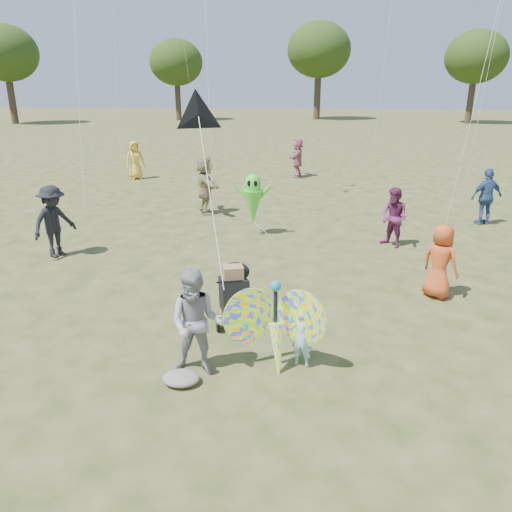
{
  "coord_description": "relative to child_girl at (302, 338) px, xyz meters",
  "views": [
    {
      "loc": [
        0.6,
        -7.02,
        4.07
      ],
      "look_at": [
        -0.2,
        1.5,
        1.1
      ],
      "focal_mm": 35.0,
      "sensor_mm": 36.0,
      "label": 1
    }
  ],
  "objects": [
    {
      "name": "grey_bag",
      "position": [
        -1.71,
        -0.64,
        -0.39
      ],
      "size": [
        0.54,
        0.44,
        0.17
      ],
      "primitive_type": "ellipsoid",
      "color": "gray",
      "rests_on": "ground"
    },
    {
      "name": "tree_line",
      "position": [
        3.0,
        45.34,
        6.39
      ],
      "size": [
        91.78,
        33.6,
        10.79
      ],
      "color": "#3A2D21",
      "rests_on": "ground"
    },
    {
      "name": "crowd_j",
      "position": [
        -0.34,
        16.28,
        0.4
      ],
      "size": [
        0.76,
        1.69,
        1.75
      ],
      "primitive_type": "imported",
      "rotation": [
        0.0,
        0.0,
        4.56
      ],
      "color": "#B46778",
      "rests_on": "ground"
    },
    {
      "name": "crowd_g",
      "position": [
        -7.53,
        15.06,
        0.37
      ],
      "size": [
        0.98,
        0.88,
        1.68
      ],
      "primitive_type": "imported",
      "rotation": [
        0.0,
        0.0,
        0.54
      ],
      "color": "yellow",
      "rests_on": "ground"
    },
    {
      "name": "jogging_stroller",
      "position": [
        -1.21,
        1.4,
        0.14
      ],
      "size": [
        0.68,
        1.12,
        1.09
      ],
      "rotation": [
        0.0,
        0.0,
        0.28
      ],
      "color": "black",
      "rests_on": "ground"
    },
    {
      "name": "crowd_d",
      "position": [
        -3.21,
        9.14,
        0.47
      ],
      "size": [
        1.19,
        1.82,
        1.88
      ],
      "primitive_type": "imported",
      "rotation": [
        0.0,
        0.0,
        1.97
      ],
      "color": "#988D5E",
      "rests_on": "ground"
    },
    {
      "name": "child_girl",
      "position": [
        0.0,
        0.0,
        0.0
      ],
      "size": [
        0.4,
        0.32,
        0.95
      ],
      "primitive_type": "imported",
      "rotation": [
        0.0,
        0.0,
        2.82
      ],
      "color": "#93C5D1",
      "rests_on": "ground"
    },
    {
      "name": "adult_man",
      "position": [
        -1.53,
        -0.34,
        0.34
      ],
      "size": [
        0.8,
        0.63,
        1.62
      ],
      "primitive_type": "imported",
      "rotation": [
        0.0,
        0.0,
        -0.02
      ],
      "color": "#97969B",
      "rests_on": "ground"
    },
    {
      "name": "crowd_c",
      "position": [
        5.44,
        8.62,
        0.38
      ],
      "size": [
        1.08,
        0.71,
        1.7
      ],
      "primitive_type": "imported",
      "rotation": [
        0.0,
        0.0,
        3.46
      ],
      "color": "#305186",
      "rests_on": "ground"
    },
    {
      "name": "delta_kite_rig",
      "position": [
        -1.73,
        1.35,
        3.11
      ],
      "size": [
        1.06,
        1.92,
        2.71
      ],
      "color": "black",
      "rests_on": "ground"
    },
    {
      "name": "crowd_b",
      "position": [
        -6.07,
        4.54,
        0.41
      ],
      "size": [
        1.11,
        1.32,
        1.77
      ],
      "primitive_type": "imported",
      "rotation": [
        0.0,
        0.0,
        1.1
      ],
      "color": "black",
      "rests_on": "ground"
    },
    {
      "name": "butterfly_kite",
      "position": [
        -0.39,
        -0.08,
        0.2
      ],
      "size": [
        1.74,
        0.75,
        1.59
      ],
      "color": "#F75D27",
      "rests_on": "ground"
    },
    {
      "name": "crowd_a",
      "position": [
        2.69,
        2.87,
        0.28
      ],
      "size": [
        0.85,
        0.85,
        1.5
      ],
      "primitive_type": "imported",
      "rotation": [
        0.0,
        0.0,
        2.35
      ],
      "color": "#CC4D20",
      "rests_on": "ground"
    },
    {
      "name": "ground",
      "position": [
        -0.67,
        0.35,
        -0.47
      ],
      "size": [
        160.0,
        160.0,
        0.0
      ],
      "primitive_type": "plane",
      "color": "#51592B",
      "rests_on": "ground"
    },
    {
      "name": "crowd_e",
      "position": [
        2.32,
        6.13,
        0.3
      ],
      "size": [
        0.94,
        0.96,
        1.55
      ],
      "primitive_type": "imported",
      "rotation": [
        0.0,
        0.0,
        5.45
      ],
      "color": "#6D2450",
      "rests_on": "ground"
    },
    {
      "name": "alien_kite",
      "position": [
        -1.43,
        6.85,
        0.5
      ],
      "size": [
        1.12,
        0.69,
        1.74
      ],
      "color": "#4BD933",
      "rests_on": "ground"
    }
  ]
}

